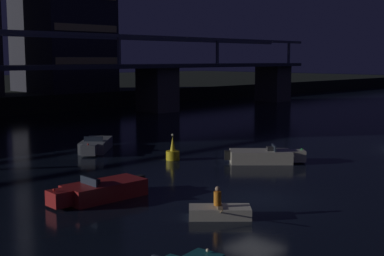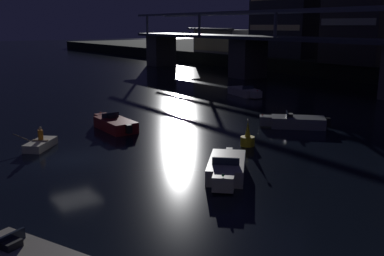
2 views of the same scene
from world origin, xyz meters
TOP-DOWN VIEW (x-y plane):
  - ground_plane at (0.00, 0.00)m, footprint 400.00×400.00m
  - waterfront_pavilion at (-43.92, 47.35)m, footprint 12.40×7.40m
  - speedboat_near_right at (-11.51, 23.66)m, footprint 5.23×2.47m
  - speedboat_mid_left at (7.37, 5.26)m, footprint 4.44×4.34m
  - speedboat_mid_right at (1.96, 16.49)m, footprint 4.38×4.40m
  - speedboat_far_center at (-5.30, 5.12)m, footprint 5.20×1.86m
  - channel_buoy at (3.74, 10.04)m, footprint 0.90×0.90m
  - dinghy_with_paddler at (-3.38, -0.86)m, footprint 2.64×2.62m

SIDE VIEW (x-z plane):
  - ground_plane at x=0.00m, z-range 0.00..0.00m
  - dinghy_with_paddler at x=-3.38m, z-range -0.40..0.96m
  - speedboat_near_right at x=-11.51m, z-range -0.17..0.99m
  - speedboat_mid_left at x=7.37m, z-range -0.17..0.99m
  - speedboat_mid_right at x=1.96m, z-range -0.17..0.99m
  - speedboat_far_center at x=-5.30m, z-range -0.17..0.99m
  - channel_buoy at x=3.74m, z-range -0.40..1.36m
  - waterfront_pavilion at x=-43.92m, z-range 2.09..6.79m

